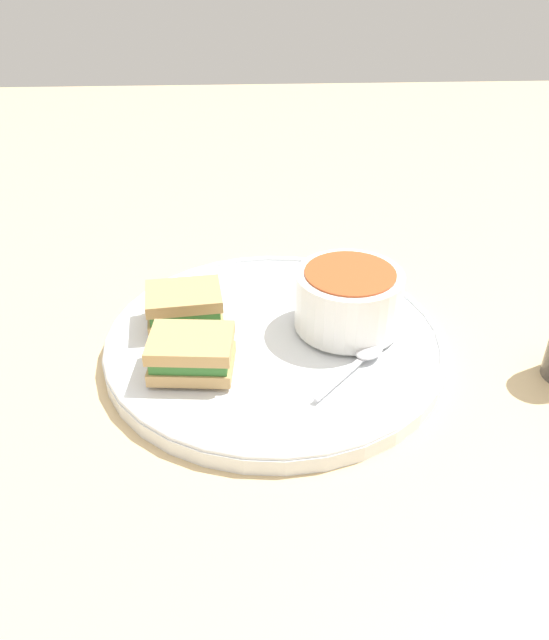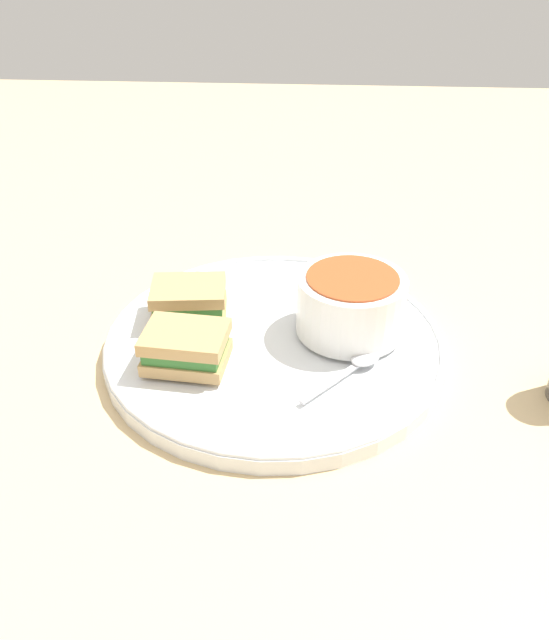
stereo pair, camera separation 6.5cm
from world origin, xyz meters
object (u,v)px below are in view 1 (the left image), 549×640
Objects in this scene: sandwich_half_near at (184,306)px; sandwich_half_far at (192,353)px; soup_bowl at (348,299)px; spoon at (365,355)px.

sandwich_half_near and sandwich_half_far have the same top height.
sandwich_half_far is (-0.07, 0.16, -0.01)m from soup_bowl.
soup_bowl reaches higher than sandwich_half_far.
sandwich_half_far is (-0.09, -0.01, 0.00)m from sandwich_half_near.
soup_bowl is at bearing 50.59° from spoon.
sandwich_half_far is (-0.01, 0.17, 0.02)m from spoon.
spoon is at bearing -171.36° from soup_bowl.
soup_bowl reaches higher than spoon.
spoon is at bearing -87.16° from sandwich_half_far.
soup_bowl is 1.24× the size of spoon.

